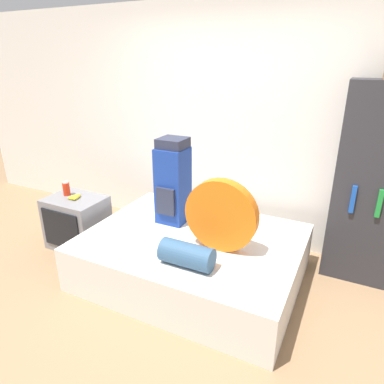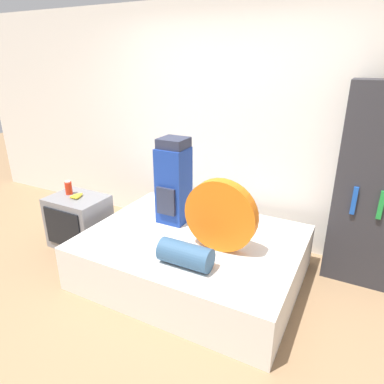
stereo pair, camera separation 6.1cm
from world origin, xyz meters
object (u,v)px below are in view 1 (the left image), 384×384
object	(u,v)px
sleeping_roll	(187,255)
bookshelf	(381,189)
tent_bag	(221,215)
television	(77,222)
backpack	(173,182)
canister	(66,189)

from	to	relation	value
sleeping_roll	bookshelf	distance (m)	1.84
tent_bag	television	size ratio (longest dim) A/B	1.04
sleeping_roll	backpack	bearing A→B (deg)	126.73
backpack	sleeping_roll	bearing A→B (deg)	-53.27
sleeping_roll	bookshelf	world-z (taller)	bookshelf
sleeping_roll	tent_bag	bearing A→B (deg)	69.11
television	bookshelf	size ratio (longest dim) A/B	0.34
tent_bag	backpack	bearing A→B (deg)	154.78
backpack	tent_bag	size ratio (longest dim) A/B	1.34
canister	television	bearing A→B (deg)	-15.63
sleeping_roll	bookshelf	xyz separation A→B (m)	(1.34, 1.20, 0.39)
backpack	bookshelf	world-z (taller)	bookshelf
backpack	bookshelf	size ratio (longest dim) A/B	0.47
backpack	television	bearing A→B (deg)	-166.24
tent_bag	sleeping_roll	xyz separation A→B (m)	(-0.14, -0.37, -0.22)
sleeping_roll	television	xyz separation A→B (m)	(-1.60, 0.41, -0.25)
backpack	tent_bag	bearing A→B (deg)	-25.22
backpack	sleeping_roll	size ratio (longest dim) A/B	1.95
television	canister	bearing A→B (deg)	164.37
sleeping_roll	canister	xyz separation A→B (m)	(-1.74, 0.45, 0.12)
bookshelf	television	bearing A→B (deg)	-164.90
tent_bag	television	bearing A→B (deg)	178.83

